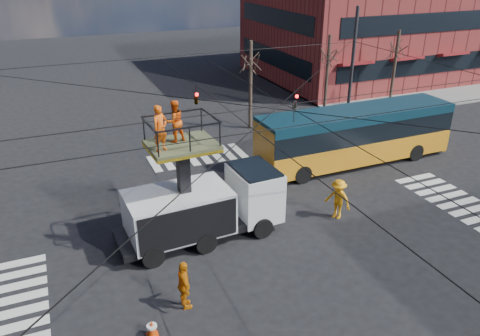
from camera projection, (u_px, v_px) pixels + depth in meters
name	position (u px, v px, depth m)	size (l,w,h in m)	color
ground	(271.00, 244.00, 19.65)	(120.00, 120.00, 0.00)	black
sidewalk_ne	(371.00, 81.00, 44.60)	(18.00, 18.00, 0.12)	slate
crosswalks	(271.00, 243.00, 19.64)	(22.40, 22.40, 0.02)	silver
building_ne	(369.00, 1.00, 44.55)	(20.06, 16.06, 14.00)	maroon
overhead_network	(268.00, 146.00, 18.17)	(24.24, 24.24, 8.00)	#2D2D30
tree_a	(251.00, 62.00, 30.79)	(2.00, 2.00, 6.00)	#382B21
tree_b	(329.00, 55.00, 32.90)	(2.00, 2.00, 6.00)	#382B21
tree_c	(397.00, 49.00, 35.01)	(2.00, 2.00, 6.00)	#382B21
utility_truck	(203.00, 194.00, 19.37)	(7.11, 2.94, 6.18)	black
city_bus	(356.00, 135.00, 26.61)	(11.80, 2.76, 3.20)	orange
traffic_cone	(152.00, 328.00, 14.76)	(0.36, 0.36, 0.63)	#CE3B08
worker_ground	(184.00, 285.00, 15.76)	(1.07, 0.45, 1.83)	orange
flagger	(338.00, 199.00, 21.20)	(1.25, 0.72, 1.93)	#FF9D10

